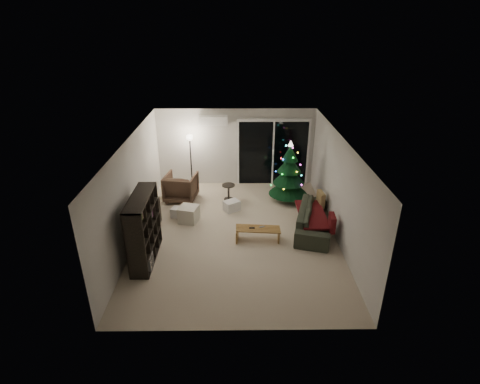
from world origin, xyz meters
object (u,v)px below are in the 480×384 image
object	(u,v)px
bookshelf	(135,229)
coffee_table	(258,234)
sofa	(315,219)
christmas_tree	(289,171)
armchair	(181,187)
media_cabinet	(148,219)

from	to	relation	value
bookshelf	coffee_table	world-z (taller)	bookshelf
sofa	christmas_tree	size ratio (longest dim) A/B	1.14
bookshelf	sofa	world-z (taller)	bookshelf
bookshelf	armchair	world-z (taller)	bookshelf
sofa	coffee_table	distance (m)	1.60
armchair	sofa	xyz separation A→B (m)	(3.70, -1.80, -0.10)
coffee_table	armchair	bearing A→B (deg)	138.45
media_cabinet	armchair	xyz separation A→B (m)	(0.60, 1.82, 0.06)
media_cabinet	sofa	world-z (taller)	media_cabinet
bookshelf	coffee_table	size ratio (longest dim) A/B	1.45
media_cabinet	christmas_tree	bearing A→B (deg)	24.61
sofa	christmas_tree	bearing A→B (deg)	31.09
bookshelf	christmas_tree	world-z (taller)	christmas_tree
sofa	bookshelf	bearing A→B (deg)	121.63
armchair	christmas_tree	xyz separation A→B (m)	(3.22, -0.05, 0.52)
sofa	coffee_table	xyz separation A→B (m)	(-1.51, -0.51, -0.14)
sofa	christmas_tree	world-z (taller)	christmas_tree
bookshelf	media_cabinet	bearing A→B (deg)	66.32
sofa	christmas_tree	xyz separation A→B (m)	(-0.49, 1.75, 0.62)
bookshelf	sofa	xyz separation A→B (m)	(4.30, 1.24, -0.48)
media_cabinet	bookshelf	bearing A→B (deg)	-90.32
armchair	coffee_table	xyz separation A→B (m)	(2.19, -2.30, -0.24)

